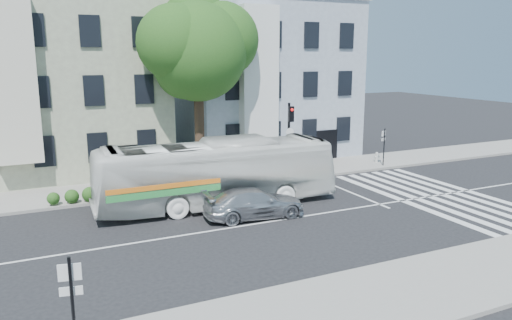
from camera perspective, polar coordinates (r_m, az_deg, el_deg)
ground at (r=22.44m, az=0.86°, el=-7.18°), size 120.00×120.00×0.00m
sidewalk_far at (r=29.51m, az=-6.03°, el=-2.39°), size 80.00×4.00×0.15m
sidewalk_near at (r=16.20m, az=13.93°, el=-15.14°), size 80.00×4.00×0.15m
building_left at (r=34.14m, az=-21.55°, el=8.02°), size 12.00×10.00×11.00m
building_right at (r=37.80m, az=0.35°, el=9.15°), size 12.00×10.00×11.00m
street_tree at (r=29.31m, az=-6.74°, el=12.81°), size 7.30×5.90×11.10m
bus at (r=24.52m, az=-4.51°, el=-1.52°), size 3.35×12.01×3.31m
sedan at (r=22.97m, az=-0.18°, el=-4.93°), size 2.33×4.86×1.36m
hedge at (r=26.76m, az=-13.05°, el=-3.20°), size 8.19×3.97×0.70m
traffic_signal at (r=29.95m, az=3.87°, el=3.46°), size 0.47×0.54×4.55m
fire_hydrant at (r=35.10m, az=13.63°, el=0.36°), size 0.37×0.22×0.69m
near_sign_pole at (r=12.37m, az=-20.27°, el=-14.88°), size 0.51×0.21×2.85m
far_sign_pole at (r=33.91m, az=14.40°, el=2.01°), size 0.43×0.24×2.47m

